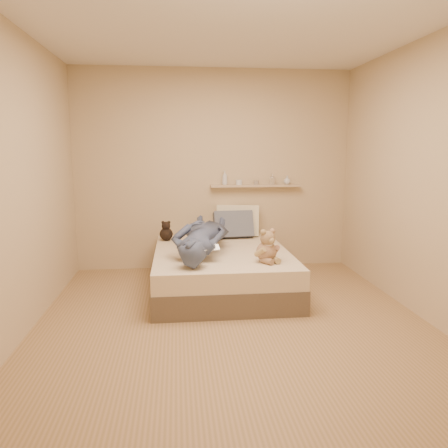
{
  "coord_description": "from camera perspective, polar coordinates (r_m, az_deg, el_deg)",
  "views": [
    {
      "loc": [
        -0.49,
        -3.85,
        1.58
      ],
      "look_at": [
        0.0,
        0.65,
        0.8
      ],
      "focal_mm": 35.0,
      "sensor_mm": 36.0,
      "label": 1
    }
  ],
  "objects": [
    {
      "name": "bed",
      "position": [
        4.99,
        -0.35,
        -5.98
      ],
      "size": [
        1.5,
        1.9,
        0.45
      ],
      "color": "brown",
      "rests_on": "floor"
    },
    {
      "name": "person",
      "position": [
        4.81,
        -2.99,
        -1.57
      ],
      "size": [
        0.87,
        1.64,
        0.37
      ],
      "primitive_type": "imported",
      "rotation": [
        0.0,
        0.0,
        2.93
      ],
      "color": "#404665",
      "rests_on": "bed"
    },
    {
      "name": "wall_shelf",
      "position": [
        5.8,
        4.15,
        5.01
      ],
      "size": [
        1.2,
        0.12,
        0.03
      ],
      "primitive_type": "cube",
      "color": "tan",
      "rests_on": "wall_back"
    },
    {
      "name": "room",
      "position": [
        3.89,
        1.04,
        5.64
      ],
      "size": [
        3.8,
        3.8,
        3.8
      ],
      "color": "#9E7852",
      "rests_on": "ground"
    },
    {
      "name": "teddy_bear",
      "position": [
        4.43,
        5.68,
        -3.17
      ],
      "size": [
        0.27,
        0.28,
        0.34
      ],
      "color": "#976C53",
      "rests_on": "bed"
    },
    {
      "name": "shelf_bottles",
      "position": [
        5.8,
        4.27,
        5.8
      ],
      "size": [
        0.95,
        0.12,
        0.19
      ],
      "color": "silver",
      "rests_on": "wall_shelf"
    },
    {
      "name": "pillow_cream",
      "position": [
        5.74,
        1.82,
        0.45
      ],
      "size": [
        0.58,
        0.31,
        0.42
      ],
      "primitive_type": "cube",
      "rotation": [
        -0.16,
        0.0,
        -0.17
      ],
      "color": "#EFE6BD",
      "rests_on": "bed"
    },
    {
      "name": "dark_plush",
      "position": [
        5.48,
        -7.56,
        -1.05
      ],
      "size": [
        0.16,
        0.16,
        0.25
      ],
      "color": "black",
      "rests_on": "bed"
    },
    {
      "name": "pillow_grey",
      "position": [
        5.6,
        1.23,
        -0.09
      ],
      "size": [
        0.52,
        0.3,
        0.37
      ],
      "primitive_type": "cube",
      "rotation": [
        -0.4,
        0.0,
        0.08
      ],
      "color": "slate",
      "rests_on": "bed"
    },
    {
      "name": "game_console",
      "position": [
        4.39,
        -1.73,
        -3.11
      ],
      "size": [
        0.18,
        0.1,
        0.06
      ],
      "color": "#B6BABD",
      "rests_on": "bed"
    }
  ]
}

